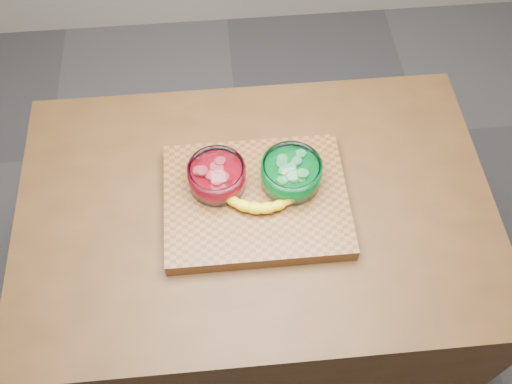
{
  "coord_description": "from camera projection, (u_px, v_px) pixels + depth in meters",
  "views": [
    {
      "loc": [
        -0.07,
        -0.74,
        2.12
      ],
      "look_at": [
        0.0,
        0.0,
        0.96
      ],
      "focal_mm": 40.0,
      "sensor_mm": 36.0,
      "label": 1
    }
  ],
  "objects": [
    {
      "name": "bowl_red",
      "position": [
        217.0,
        176.0,
        1.39
      ],
      "size": [
        0.14,
        0.14,
        0.07
      ],
      "color": "white",
      "rests_on": "cutting_board"
    },
    {
      "name": "counter",
      "position": [
        256.0,
        279.0,
        1.81
      ],
      "size": [
        1.2,
        0.8,
        0.9
      ],
      "primitive_type": "cube",
      "color": "#482D15",
      "rests_on": "ground"
    },
    {
      "name": "bowl_green",
      "position": [
        291.0,
        173.0,
        1.39
      ],
      "size": [
        0.15,
        0.15,
        0.07
      ],
      "color": "white",
      "rests_on": "cutting_board"
    },
    {
      "name": "banana",
      "position": [
        258.0,
        196.0,
        1.38
      ],
      "size": [
        0.24,
        0.13,
        0.03
      ],
      "primitive_type": null,
      "color": "yellow",
      "rests_on": "cutting_board"
    },
    {
      "name": "cutting_board",
      "position": [
        256.0,
        201.0,
        1.41
      ],
      "size": [
        0.45,
        0.35,
        0.04
      ],
      "primitive_type": "cube",
      "color": "brown",
      "rests_on": "counter"
    },
    {
      "name": "ground",
      "position": [
        256.0,
        327.0,
        2.19
      ],
      "size": [
        3.5,
        3.5,
        0.0
      ],
      "primitive_type": "plane",
      "color": "#505054",
      "rests_on": "ground"
    }
  ]
}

